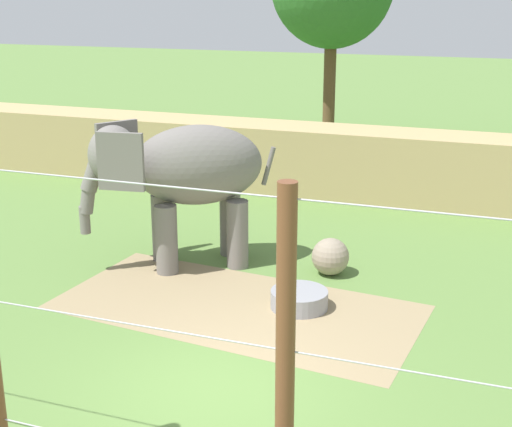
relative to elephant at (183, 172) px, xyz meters
The scene contains 7 objects.
ground_plane 5.78m from the elephant, 59.26° to the right, with size 120.00×120.00×0.00m, color #5B7F3D.
dirt_patch 3.33m from the elephant, 42.69° to the right, with size 6.91×3.35×0.01m, color #937F5B.
embankment_wall 7.27m from the elephant, 67.49° to the left, with size 36.00×1.80×2.00m, color tan.
elephant is the anchor object (origin of this frame).
enrichment_ball 3.63m from the elephant, ahead, with size 0.80×0.80×0.80m, color gray.
cable_fence 7.84m from the elephant, 69.38° to the right, with size 11.77×0.20×4.11m.
water_tub 3.85m from the elephant, 24.25° to the right, with size 1.10×1.10×0.35m.
Camera 1 is at (3.84, -9.01, 5.83)m, focal length 50.88 mm.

